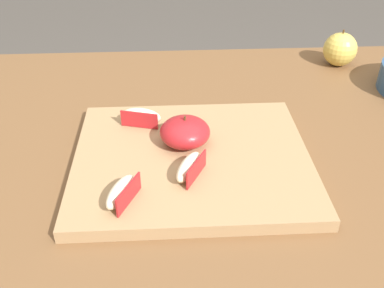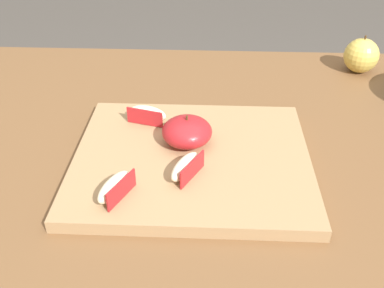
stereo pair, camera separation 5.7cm
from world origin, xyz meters
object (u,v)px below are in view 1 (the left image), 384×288
cutting_board (192,160)px  apple_half_skin_up (185,132)px  apple_wedge_middle (189,167)px  whole_apple_golden (340,49)px  apple_wedge_left (121,192)px  apple_wedge_near_knife (141,117)px

cutting_board → apple_half_skin_up: size_ratio=4.56×
cutting_board → apple_wedge_middle: 0.06m
cutting_board → apple_half_skin_up: 0.05m
whole_apple_golden → apple_wedge_middle: bearing=-131.0°
apple_half_skin_up → whole_apple_golden: 0.49m
apple_wedge_left → whole_apple_golden: whole_apple_golden is taller
apple_wedge_middle → apple_wedge_left: bearing=-151.9°
apple_wedge_left → apple_half_skin_up: bearing=55.6°
apple_wedge_middle → apple_wedge_left: (-0.09, -0.05, 0.00)m
cutting_board → whole_apple_golden: size_ratio=4.42×
apple_wedge_middle → whole_apple_golden: size_ratio=0.85×
cutting_board → apple_wedge_middle: bearing=-97.4°
cutting_board → whole_apple_golden: (0.35, 0.36, 0.03)m
cutting_board → apple_wedge_near_knife: 0.13m
apple_half_skin_up → apple_wedge_near_knife: 0.10m
cutting_board → apple_half_skin_up: bearing=106.6°
apple_wedge_near_knife → apple_wedge_left: bearing=-95.6°
apple_wedge_near_knife → whole_apple_golden: 0.51m
apple_wedge_middle → apple_wedge_near_knife: same height
apple_half_skin_up → apple_wedge_near_knife: size_ratio=1.12×
apple_wedge_left → whole_apple_golden: size_ratio=0.86×
apple_wedge_near_knife → whole_apple_golden: (0.44, 0.27, 0.00)m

